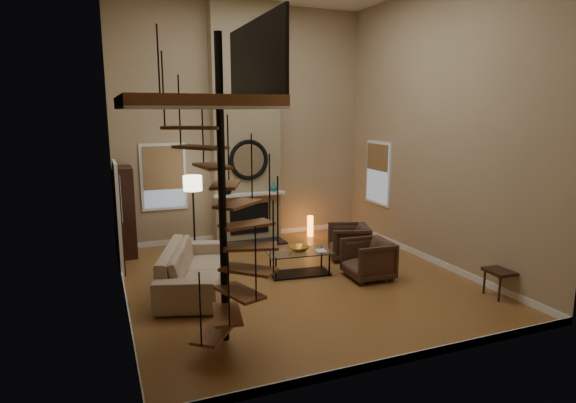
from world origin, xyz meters
name	(u,v)px	position (x,y,z in m)	size (l,w,h in m)	color
ground	(296,280)	(0.00, 0.00, -0.01)	(6.00, 6.50, 0.01)	#A97236
back_wall	(243,125)	(0.00, 3.25, 2.75)	(6.00, 0.02, 5.50)	tan
front_wall	(409,140)	(0.00, -3.25, 2.75)	(6.00, 0.02, 5.50)	tan
left_wall	(114,132)	(-3.00, 0.00, 2.75)	(0.02, 6.50, 5.50)	tan
right_wall	(436,127)	(3.00, 0.00, 2.75)	(0.02, 6.50, 5.50)	tan
baseboard_back	(245,235)	(0.00, 3.24, 0.06)	(6.00, 0.02, 0.12)	white
baseboard_front	(398,360)	(0.00, -3.24, 0.06)	(6.00, 0.02, 0.12)	white
baseboard_left	(126,300)	(-2.99, 0.00, 0.06)	(0.02, 6.50, 0.12)	white
baseboard_right	(428,258)	(2.99, 0.00, 0.06)	(0.02, 6.50, 0.12)	white
chimney_breast	(246,125)	(0.00, 3.06, 2.75)	(1.60, 0.38, 5.50)	#8E7F5C
hearth	(254,243)	(0.00, 2.57, 0.02)	(1.50, 0.60, 0.04)	black
firebox	(250,219)	(0.00, 2.86, 0.55)	(0.95, 0.02, 0.72)	black
mantel	(250,194)	(0.00, 2.78, 1.15)	(1.70, 0.18, 0.06)	white
mirror_frame	(249,160)	(0.00, 2.84, 1.95)	(0.94, 0.94, 0.10)	black
mirror_disc	(249,160)	(0.00, 2.85, 1.95)	(0.80, 0.80, 0.01)	white
vase_left	(227,189)	(-0.55, 2.82, 1.30)	(0.24, 0.24, 0.25)	black
vase_right	(274,187)	(0.60, 2.82, 1.28)	(0.20, 0.20, 0.21)	#1C635E
window_back	(164,176)	(-1.90, 3.22, 1.62)	(1.02, 0.06, 1.52)	white
window_right	(378,172)	(2.97, 2.00, 1.63)	(0.06, 1.02, 1.52)	white
entry_door	(119,217)	(-2.95, 1.80, 1.05)	(0.10, 1.05, 2.16)	white
loft	(200,97)	(-2.04, -1.80, 3.24)	(1.70, 2.20, 1.09)	brown
spiral_stair	(224,211)	(-1.78, -1.79, 1.78)	(1.47, 1.47, 4.06)	black
hutch	(124,212)	(-2.81, 2.79, 0.95)	(0.40, 0.86, 1.92)	#321A10
sofa	(193,267)	(-1.85, 0.26, 0.40)	(2.47, 0.96, 0.72)	tan
armchair_near	(352,242)	(1.61, 0.76, 0.35)	(0.79, 0.82, 0.74)	#452C1F
armchair_far	(372,259)	(1.36, -0.42, 0.35)	(0.79, 0.82, 0.74)	#452C1F
coffee_table	(300,260)	(0.17, 0.24, 0.28)	(1.29, 0.74, 0.46)	silver
bowl	(299,248)	(0.17, 0.29, 0.50)	(0.38, 0.38, 0.09)	#C68423
book	(320,251)	(0.52, 0.09, 0.46)	(0.18, 0.25, 0.02)	gray
floor_lamp	(193,189)	(-1.41, 2.38, 1.41)	(0.40, 0.40, 1.71)	black
accent_lamp	(310,226)	(1.54, 2.75, 0.25)	(0.15, 0.15, 0.52)	orange
side_chair	(506,266)	(2.96, -2.03, 0.53)	(0.50, 0.50, 0.99)	#321A10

